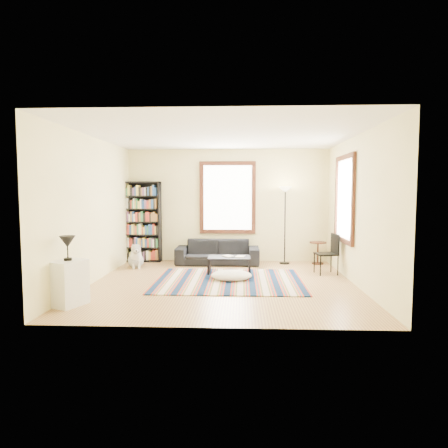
{
  "coord_description": "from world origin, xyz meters",
  "views": [
    {
      "loc": [
        0.36,
        -7.5,
        1.76
      ],
      "look_at": [
        0.0,
        0.5,
        1.1
      ],
      "focal_mm": 32.0,
      "sensor_mm": 36.0,
      "label": 1
    }
  ],
  "objects_px": {
    "coffee_table": "(229,265)",
    "folding_chair": "(326,254)",
    "side_table": "(318,253)",
    "floor_lamp": "(285,226)",
    "bookshelf": "(143,222)",
    "dog": "(136,256)",
    "floor_cushion": "(231,275)",
    "sofa": "(218,252)",
    "white_cabinet": "(69,283)"
  },
  "relations": [
    {
      "from": "side_table",
      "to": "folding_chair",
      "type": "height_order",
      "value": "folding_chair"
    },
    {
      "from": "floor_lamp",
      "to": "white_cabinet",
      "type": "height_order",
      "value": "floor_lamp"
    },
    {
      "from": "side_table",
      "to": "floor_cushion",
      "type": "bearing_deg",
      "value": -137.32
    },
    {
      "from": "side_table",
      "to": "dog",
      "type": "height_order",
      "value": "dog"
    },
    {
      "from": "sofa",
      "to": "folding_chair",
      "type": "xyz_separation_m",
      "value": [
        2.38,
        -1.08,
        0.14
      ]
    },
    {
      "from": "white_cabinet",
      "to": "dog",
      "type": "height_order",
      "value": "white_cabinet"
    },
    {
      "from": "bookshelf",
      "to": "floor_cushion",
      "type": "height_order",
      "value": "bookshelf"
    },
    {
      "from": "floor_lamp",
      "to": "side_table",
      "type": "height_order",
      "value": "floor_lamp"
    },
    {
      "from": "white_cabinet",
      "to": "floor_lamp",
      "type": "bearing_deg",
      "value": 68.29
    },
    {
      "from": "floor_cushion",
      "to": "floor_lamp",
      "type": "bearing_deg",
      "value": 56.64
    },
    {
      "from": "sofa",
      "to": "floor_lamp",
      "type": "bearing_deg",
      "value": 3.2
    },
    {
      "from": "bookshelf",
      "to": "white_cabinet",
      "type": "relative_size",
      "value": 2.86
    },
    {
      "from": "floor_cushion",
      "to": "side_table",
      "type": "bearing_deg",
      "value": 42.68
    },
    {
      "from": "coffee_table",
      "to": "floor_lamp",
      "type": "height_order",
      "value": "floor_lamp"
    },
    {
      "from": "floor_cushion",
      "to": "dog",
      "type": "height_order",
      "value": "dog"
    },
    {
      "from": "coffee_table",
      "to": "dog",
      "type": "relative_size",
      "value": 1.61
    },
    {
      "from": "bookshelf",
      "to": "floor_lamp",
      "type": "height_order",
      "value": "bookshelf"
    },
    {
      "from": "floor_lamp",
      "to": "dog",
      "type": "relative_size",
      "value": 3.32
    },
    {
      "from": "floor_cushion",
      "to": "dog",
      "type": "bearing_deg",
      "value": 151.53
    },
    {
      "from": "bookshelf",
      "to": "floor_cushion",
      "type": "relative_size",
      "value": 2.47
    },
    {
      "from": "side_table",
      "to": "white_cabinet",
      "type": "height_order",
      "value": "white_cabinet"
    },
    {
      "from": "bookshelf",
      "to": "coffee_table",
      "type": "relative_size",
      "value": 2.22
    },
    {
      "from": "folding_chair",
      "to": "white_cabinet",
      "type": "distance_m",
      "value": 5.13
    },
    {
      "from": "coffee_table",
      "to": "folding_chair",
      "type": "height_order",
      "value": "folding_chair"
    },
    {
      "from": "bookshelf",
      "to": "dog",
      "type": "relative_size",
      "value": 3.58
    },
    {
      "from": "bookshelf",
      "to": "side_table",
      "type": "xyz_separation_m",
      "value": [
        4.31,
        -0.17,
        -0.73
      ]
    },
    {
      "from": "side_table",
      "to": "dog",
      "type": "xyz_separation_m",
      "value": [
        -4.28,
        -0.67,
        0.01
      ]
    },
    {
      "from": "bookshelf",
      "to": "sofa",
      "type": "bearing_deg",
      "value": -8.14
    },
    {
      "from": "coffee_table",
      "to": "dog",
      "type": "height_order",
      "value": "dog"
    },
    {
      "from": "bookshelf",
      "to": "floor_cushion",
      "type": "xyz_separation_m",
      "value": [
        2.27,
        -2.06,
        -0.9
      ]
    },
    {
      "from": "white_cabinet",
      "to": "dog",
      "type": "distance_m",
      "value": 3.07
    },
    {
      "from": "coffee_table",
      "to": "dog",
      "type": "bearing_deg",
      "value": 165.3
    },
    {
      "from": "coffee_table",
      "to": "folding_chair",
      "type": "relative_size",
      "value": 1.05
    },
    {
      "from": "sofa",
      "to": "bookshelf",
      "type": "distance_m",
      "value": 2.04
    },
    {
      "from": "floor_cushion",
      "to": "bookshelf",
      "type": "bearing_deg",
      "value": 137.86
    },
    {
      "from": "sofa",
      "to": "dog",
      "type": "relative_size",
      "value": 3.57
    },
    {
      "from": "coffee_table",
      "to": "floor_lamp",
      "type": "bearing_deg",
      "value": 43.53
    },
    {
      "from": "sofa",
      "to": "side_table",
      "type": "height_order",
      "value": "sofa"
    },
    {
      "from": "sofa",
      "to": "white_cabinet",
      "type": "height_order",
      "value": "white_cabinet"
    },
    {
      "from": "floor_lamp",
      "to": "folding_chair",
      "type": "relative_size",
      "value": 2.16
    },
    {
      "from": "bookshelf",
      "to": "white_cabinet",
      "type": "xyz_separation_m",
      "value": [
        -0.19,
        -3.9,
        -0.65
      ]
    },
    {
      "from": "bookshelf",
      "to": "side_table",
      "type": "relative_size",
      "value": 3.7
    },
    {
      "from": "coffee_table",
      "to": "dog",
      "type": "xyz_separation_m",
      "value": [
        -2.18,
        0.57,
        0.1
      ]
    },
    {
      "from": "coffee_table",
      "to": "white_cabinet",
      "type": "relative_size",
      "value": 1.29
    },
    {
      "from": "side_table",
      "to": "floor_lamp",
      "type": "bearing_deg",
      "value": 179.77
    },
    {
      "from": "sofa",
      "to": "bookshelf",
      "type": "bearing_deg",
      "value": 171.54
    },
    {
      "from": "sofa",
      "to": "bookshelf",
      "type": "relative_size",
      "value": 1.0
    },
    {
      "from": "folding_chair",
      "to": "white_cabinet",
      "type": "bearing_deg",
      "value": -160.58
    },
    {
      "from": "side_table",
      "to": "coffee_table",
      "type": "bearing_deg",
      "value": -149.56
    },
    {
      "from": "bookshelf",
      "to": "folding_chair",
      "type": "xyz_separation_m",
      "value": [
        4.26,
        -1.35,
        -0.57
      ]
    }
  ]
}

